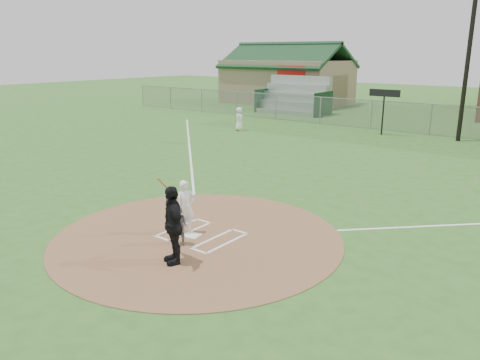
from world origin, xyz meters
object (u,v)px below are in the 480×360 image
Objects in this scene: home_plate at (192,236)px; umpire at (173,225)px; batter_at_plate at (185,207)px; ondeck_player at (239,119)px; catcher at (179,226)px.

home_plate is 2.03m from umpire.
umpire is 2.01m from batter_at_plate.
home_plate is at bearing 156.39° from ondeck_player.
batter_at_plate is (10.39, -15.81, 0.03)m from ondeck_player.
catcher is 0.94m from batter_at_plate.
umpire is at bearing -63.74° from catcher.
ondeck_player is at bearing 112.06° from catcher.
ondeck_player is at bearing 152.03° from umpire.
ondeck_player is (-10.70, 15.89, 0.77)m from home_plate.
home_plate is 0.27× the size of ondeck_player.
ondeck_player reaches higher than home_plate.
catcher is 0.63× the size of batter_at_plate.
batter_at_plate reaches higher than ondeck_player.
home_plate is 0.86m from batter_at_plate.
home_plate is 19.17m from ondeck_player.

